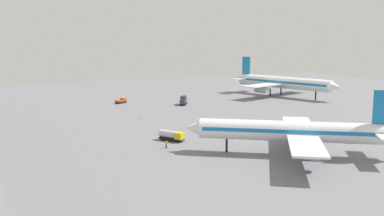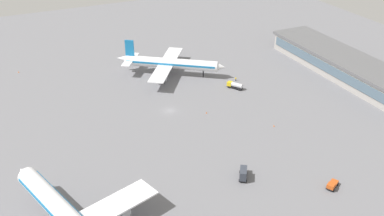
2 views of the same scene
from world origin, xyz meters
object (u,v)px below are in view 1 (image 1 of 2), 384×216
Objects in this scene: airplane_taxiing at (295,131)px; safety_cone_mid_apron at (140,118)px; pushback_tractor at (121,101)px; airplane_at_gate at (282,82)px; fuel_truck at (171,135)px; safety_cone_far_side at (215,123)px; catering_truck at (183,100)px; ground_crew_worker at (166,144)px.

safety_cone_mid_apron is (-53.57, -15.29, -4.81)m from airplane_taxiing.
pushback_tractor is 7.95× the size of safety_cone_mid_apron.
airplane_at_gate is 8.31× the size of fuel_truck.
safety_cone_far_side is at bearing -56.02° from airplane_taxiing.
catering_truck is at bearing 129.23° from safety_cone_mid_apron.
catering_truck is 56.66m from fuel_truck.
ground_crew_worker is 29.49m from safety_cone_far_side.
airplane_taxiing reaches higher than ground_crew_worker.
pushback_tractor is at bearing 172.77° from safety_cone_mid_apron.
safety_cone_far_side is (51.29, 12.15, -0.67)m from pushback_tractor.
ground_crew_worker is at bearing -70.13° from airplane_at_gate.
ground_crew_worker is 2.78× the size of safety_cone_far_side.
airplane_at_gate is 31.32× the size of ground_crew_worker.
airplane_at_gate is at bearing 107.69° from safety_cone_mid_apron.
airplane_taxiing is at bearing 15.93° from safety_cone_mid_apron.
airplane_taxiing is 23.69× the size of ground_crew_worker.
pushback_tractor reaches higher than safety_cone_mid_apron.
ground_crew_worker is (5.78, -3.75, -0.54)m from fuel_truck.
safety_cone_mid_apron is (22.90, -71.79, -5.63)m from airplane_at_gate.
catering_truck is at bearing -60.91° from airplane_taxiing.
safety_cone_mid_apron is at bearing -137.25° from safety_cone_far_side.
airplane_at_gate is 9.15× the size of catering_truck.
airplane_taxiing is 28.00m from ground_crew_worker.
airplane_taxiing is at bearing -53.77° from airplane_at_gate.
airplane_taxiing is 6.92× the size of catering_truck.
safety_cone_far_side is (-12.89, 19.06, -1.09)m from fuel_truck.
airplane_at_gate is 91.82m from fuel_truck.
fuel_truck is 23.04m from safety_cone_far_side.
airplane_at_gate is 95.08m from airplane_taxiing.
airplane_taxiing is (76.47, -56.50, -0.82)m from airplane_at_gate.
airplane_at_gate is 87.18× the size of safety_cone_far_side.
fuel_truck reaches higher than ground_crew_worker.
catering_truck reaches higher than ground_crew_worker.
catering_truck is (-73.02, 8.53, -3.41)m from airplane_taxiing.
safety_cone_mid_apron is (33.55, -4.26, -0.67)m from pushback_tractor.
safety_cone_mid_apron and safety_cone_far_side have the same top height.
airplane_at_gate is 1.32× the size of airplane_taxiing.
catering_truck is 1.20× the size of pushback_tractor.
fuel_truck reaches higher than safety_cone_mid_apron.
airplane_at_gate is at bearing -37.87° from pushback_tractor.
ground_crew_worker is at bearing -2.56° from airplane_taxiing.
catering_truck is 24.13m from pushback_tractor.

